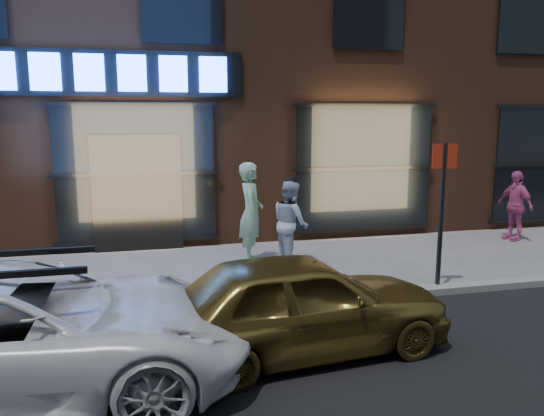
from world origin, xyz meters
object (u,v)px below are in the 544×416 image
at_px(passerby, 515,206).
at_px(white_suv, 11,333).
at_px(man_bowtie, 251,213).
at_px(man_cap, 291,223).
at_px(sign_post, 442,203).
at_px(gold_sedan, 300,303).

relative_size(passerby, white_suv, 0.33).
relative_size(man_bowtie, passerby, 1.23).
bearing_deg(passerby, man_cap, -92.12).
distance_m(man_bowtie, sign_post, 3.54).
distance_m(man_bowtie, white_suv, 5.38).
xyz_separation_m(gold_sedan, sign_post, (2.77, 1.61, 0.83)).
relative_size(passerby, sign_post, 0.66).
relative_size(man_cap, passerby, 1.02).
xyz_separation_m(white_suv, gold_sedan, (3.07, 0.27, -0.05)).
height_order(man_bowtie, gold_sedan, man_bowtie).
bearing_deg(gold_sedan, passerby, -61.05).
height_order(white_suv, gold_sedan, white_suv).
bearing_deg(sign_post, passerby, 50.82).
height_order(passerby, white_suv, passerby).
xyz_separation_m(man_bowtie, white_suv, (-3.27, -4.26, -0.30)).
height_order(passerby, sign_post, sign_post).
bearing_deg(man_bowtie, man_cap, -103.77).
distance_m(man_bowtie, gold_sedan, 4.01).
bearing_deg(sign_post, man_bowtie, 149.52).
bearing_deg(gold_sedan, sign_post, -65.92).
distance_m(man_cap, passerby, 5.48).
bearing_deg(man_bowtie, gold_sedan, -172.94).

